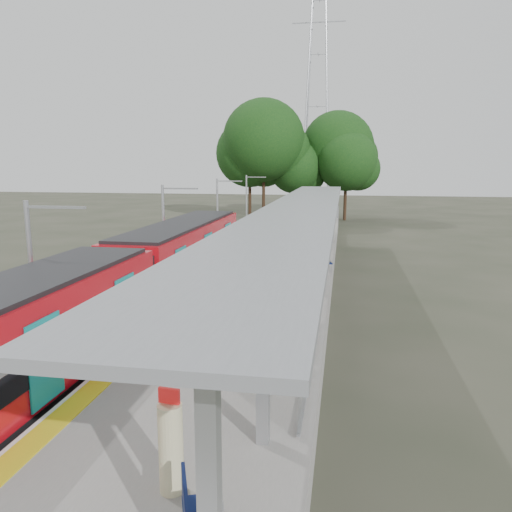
{
  "coord_description": "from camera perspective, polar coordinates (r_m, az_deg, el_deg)",
  "views": [
    {
      "loc": [
        3.45,
        -7.09,
        6.52
      ],
      "look_at": [
        -0.48,
        15.35,
        2.3
      ],
      "focal_mm": 35.0,
      "sensor_mm": 36.0,
      "label": 1
    }
  ],
  "objects": [
    {
      "name": "end_fence",
      "position": [
        52.38,
        6.13,
        5.04
      ],
      "size": [
        6.0,
        0.1,
        1.2
      ],
      "primitive_type": "cube",
      "color": "#9EA0A5",
      "rests_on": "platform"
    },
    {
      "name": "canopy",
      "position": [
        23.46,
        5.39,
        4.77
      ],
      "size": [
        3.27,
        38.0,
        3.66
      ],
      "color": "#9EA0A5",
      "rests_on": "platform"
    },
    {
      "name": "litter_bin",
      "position": [
        23.7,
        3.89,
        -1.93
      ],
      "size": [
        0.49,
        0.49,
        0.86
      ],
      "primitive_type": "cylinder",
      "rotation": [
        0.0,
        0.0,
        0.2
      ],
      "color": "#9EA0A5",
      "rests_on": "platform"
    },
    {
      "name": "catenary_masts",
      "position": [
        28.05,
        -10.33,
        2.94
      ],
      "size": [
        2.08,
        48.16,
        5.4
      ],
      "color": "#9EA0A5",
      "rests_on": "ground"
    },
    {
      "name": "platform",
      "position": [
        27.96,
        2.61,
        -1.95
      ],
      "size": [
        6.0,
        50.0,
        1.0
      ],
      "primitive_type": "cube",
      "color": "gray",
      "rests_on": "ground"
    },
    {
      "name": "info_pillar_far",
      "position": [
        21.96,
        5.08,
        -1.83
      ],
      "size": [
        0.44,
        0.44,
        1.95
      ],
      "rotation": [
        0.0,
        0.0,
        0.09
      ],
      "color": "beige",
      "rests_on": "platform"
    },
    {
      "name": "bench_far",
      "position": [
        36.2,
        8.28,
        2.59
      ],
      "size": [
        0.54,
        1.7,
        1.16
      ],
      "rotation": [
        0.0,
        0.0,
        0.01
      ],
      "color": "#0E1A4A",
      "rests_on": "platform"
    },
    {
      "name": "tactile_strip",
      "position": [
        28.28,
        -2.51,
        -0.74
      ],
      "size": [
        0.6,
        50.0,
        0.02
      ],
      "primitive_type": "cube",
      "color": "yellow",
      "rests_on": "platform"
    },
    {
      "name": "pylon",
      "position": [
        81.18,
        7.06,
        19.26
      ],
      "size": [
        8.0,
        4.0,
        38.0
      ],
      "primitive_type": null,
      "color": "#9EA0A5",
      "rests_on": "ground"
    },
    {
      "name": "trackbed",
      "position": [
        28.94,
        -6.27,
        -2.34
      ],
      "size": [
        3.0,
        70.0,
        0.24
      ],
      "primitive_type": "cube",
      "color": "#59544C",
      "rests_on": "ground"
    },
    {
      "name": "tree_cluster",
      "position": [
        59.23,
        4.42,
        11.99
      ],
      "size": [
        18.49,
        13.21,
        13.82
      ],
      "color": "#382316",
      "rests_on": "ground"
    },
    {
      "name": "bench_mid",
      "position": [
        26.61,
        7.72,
        -0.4
      ],
      "size": [
        0.84,
        1.55,
        1.01
      ],
      "rotation": [
        0.0,
        0.0,
        0.27
      ],
      "color": "#0E1A4A",
      "rests_on": "platform"
    },
    {
      "name": "train",
      "position": [
        19.1,
        -15.0,
        -3.4
      ],
      "size": [
        2.74,
        27.6,
        3.62
      ],
      "color": "black",
      "rests_on": "ground"
    },
    {
      "name": "info_pillar_near",
      "position": [
        9.12,
        -9.7,
        -20.73
      ],
      "size": [
        0.42,
        0.42,
        1.88
      ],
      "rotation": [
        0.0,
        0.0,
        -0.1
      ],
      "color": "beige",
      "rests_on": "platform"
    }
  ]
}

